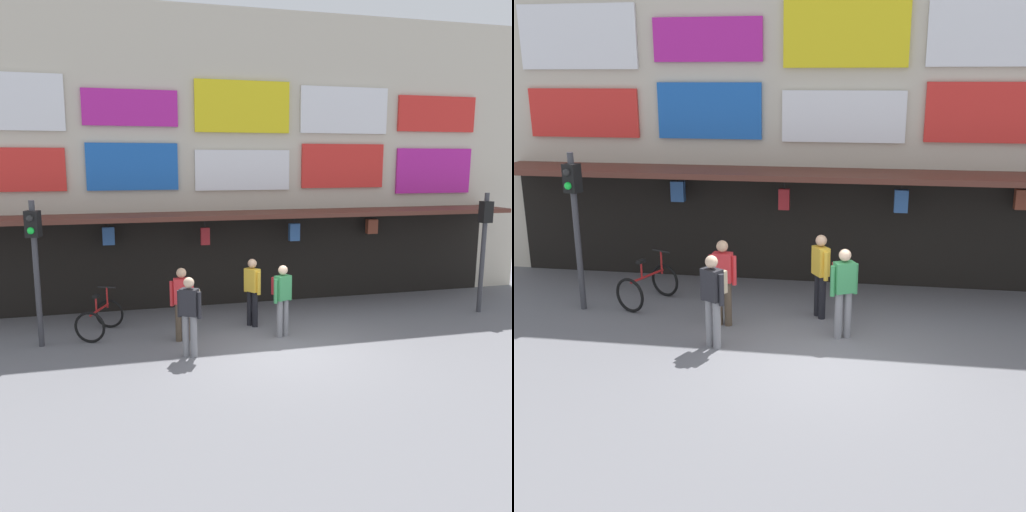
# 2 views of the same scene
# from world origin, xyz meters

# --- Properties ---
(ground_plane) EXTENTS (80.00, 80.00, 0.00)m
(ground_plane) POSITION_xyz_m (0.00, 0.00, 0.00)
(ground_plane) COLOR slate
(shopfront) EXTENTS (18.00, 2.60, 8.00)m
(shopfront) POSITION_xyz_m (0.00, 4.57, 3.96)
(shopfront) COLOR beige
(shopfront) RESTS_ON ground
(traffic_light_near) EXTENTS (0.33, 0.35, 3.20)m
(traffic_light_near) POSITION_xyz_m (-5.10, 1.49, 2.14)
(traffic_light_near) COLOR #38383D
(traffic_light_near) RESTS_ON ground
(traffic_light_far) EXTENTS (0.28, 0.33, 3.20)m
(traffic_light_far) POSITION_xyz_m (5.96, 1.51, 2.14)
(traffic_light_far) COLOR #38383D
(traffic_light_far) RESTS_ON ground
(bicycle_parked) EXTENTS (1.09, 1.34, 1.05)m
(bicycle_parked) POSITION_xyz_m (-3.87, 1.98, 0.39)
(bicycle_parked) COLOR black
(bicycle_parked) RESTS_ON ground
(pedestrian_in_purple) EXTENTS (0.48, 0.46, 1.68)m
(pedestrian_in_purple) POSITION_xyz_m (-2.00, 0.12, 0.98)
(pedestrian_in_purple) COLOR gray
(pedestrian_in_purple) RESTS_ON ground
(pedestrian_in_black) EXTENTS (0.48, 0.46, 1.68)m
(pedestrian_in_black) POSITION_xyz_m (0.21, 0.86, 0.98)
(pedestrian_in_black) COLOR gray
(pedestrian_in_black) RESTS_ON ground
(pedestrian_in_white) EXTENTS (0.53, 0.24, 1.68)m
(pedestrian_in_white) POSITION_xyz_m (-2.05, 1.09, 0.95)
(pedestrian_in_white) COLOR brown
(pedestrian_in_white) RESTS_ON ground
(pedestrian_in_red) EXTENTS (0.38, 0.46, 1.68)m
(pedestrian_in_red) POSITION_xyz_m (-0.27, 1.78, 0.95)
(pedestrian_in_red) COLOR black
(pedestrian_in_red) RESTS_ON ground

